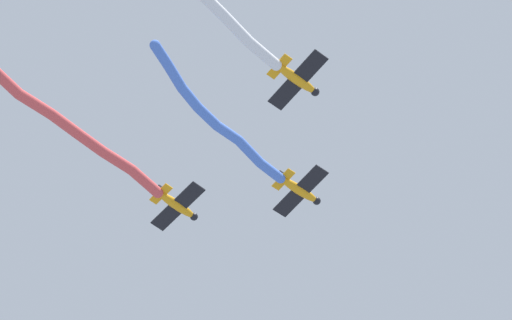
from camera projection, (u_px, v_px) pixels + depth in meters
airplane_lead at (300, 190)px, 79.66m from camera, size 4.68×6.00×1.53m
smoke_trail_lead at (214, 117)px, 75.99m from camera, size 12.86×11.51×1.86m
airplane_left_wing at (177, 205)px, 80.59m from camera, size 4.77×5.87×1.53m
smoke_trail_left_wing at (34, 98)px, 75.00m from camera, size 22.66×16.75×2.18m
airplane_right_wing at (297, 79)px, 73.77m from camera, size 4.68×5.98×1.53m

